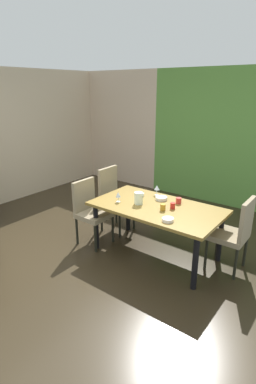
{
  "coord_description": "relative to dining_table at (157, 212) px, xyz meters",
  "views": [
    {
      "loc": [
        2.7,
        -2.63,
        2.25
      ],
      "look_at": [
        0.3,
        0.53,
        0.85
      ],
      "focal_mm": 28.0,
      "sensor_mm": 36.0,
      "label": 1
    }
  ],
  "objects": [
    {
      "name": "ground_plane",
      "position": [
        -0.76,
        -0.57,
        -0.66
      ],
      "size": [
        5.73,
        6.2,
        0.02
      ],
      "primitive_type": "cube",
      "color": "#2D2416"
    },
    {
      "name": "serving_bowl_rear",
      "position": [
        0.36,
        -0.33,
        0.1
      ],
      "size": [
        0.14,
        0.14,
        0.04
      ],
      "primitive_type": "cylinder",
      "color": "white",
      "rests_on": "dining_table"
    },
    {
      "name": "dining_table",
      "position": [
        0.0,
        0.0,
        0.0
      ],
      "size": [
        1.74,
        0.96,
        0.73
      ],
      "color": "olive",
      "rests_on": "ground_plane"
    },
    {
      "name": "pitcher_front",
      "position": [
        -0.24,
        -0.08,
        0.17
      ],
      "size": [
        0.14,
        0.12,
        0.17
      ],
      "color": "white",
      "rests_on": "dining_table"
    },
    {
      "name": "garden_window_panel",
      "position": [
        0.26,
        2.48,
        0.65
      ],
      "size": [
        3.69,
        0.1,
        2.61
      ],
      "primitive_type": "cube",
      "color": "#598F3C",
      "rests_on": "ground_plane"
    },
    {
      "name": "cup_near_window",
      "position": [
        0.14,
        -0.07,
        0.12
      ],
      "size": [
        0.07,
        0.07,
        0.09
      ],
      "primitive_type": "cylinder",
      "color": "#BB8323",
      "rests_on": "dining_table"
    },
    {
      "name": "cup_north",
      "position": [
        0.19,
        0.27,
        0.12
      ],
      "size": [
        0.08,
        0.08,
        0.08
      ],
      "primitive_type": "cylinder",
      "color": "red",
      "rests_on": "dining_table"
    },
    {
      "name": "chair_left_far",
      "position": [
        -0.99,
        0.27,
        -0.08
      ],
      "size": [
        0.45,
        0.44,
        1.04
      ],
      "rotation": [
        0.0,
        0.0,
        -1.57
      ],
      "color": "gray",
      "rests_on": "ground_plane"
    },
    {
      "name": "chair_right_far",
      "position": [
        0.98,
        0.27,
        -0.1
      ],
      "size": [
        0.44,
        0.44,
        0.99
      ],
      "rotation": [
        0.0,
        0.0,
        1.57
      ],
      "color": "gray",
      "rests_on": "ground_plane"
    },
    {
      "name": "serving_bowl_south",
      "position": [
        -0.41,
        0.18,
        0.1
      ],
      "size": [
        0.13,
        0.13,
        0.04
      ],
      "primitive_type": "cylinder",
      "color": "silver",
      "rests_on": "dining_table"
    },
    {
      "name": "cup_center",
      "position": [
        0.21,
        0.05,
        0.12
      ],
      "size": [
        0.07,
        0.07,
        0.08
      ],
      "primitive_type": "cylinder",
      "color": "red",
      "rests_on": "dining_table"
    },
    {
      "name": "wine_glass_east",
      "position": [
        -0.23,
        0.37,
        0.19
      ],
      "size": [
        0.08,
        0.08,
        0.15
      ],
      "color": "silver",
      "rests_on": "dining_table"
    },
    {
      "name": "wine_glass_west",
      "position": [
        -0.51,
        -0.19,
        0.18
      ],
      "size": [
        0.07,
        0.07,
        0.15
      ],
      "color": "silver",
      "rests_on": "dining_table"
    },
    {
      "name": "back_panel_interior",
      "position": [
        -2.6,
        2.48,
        0.65
      ],
      "size": [
        2.04,
        0.1,
        2.61
      ],
      "primitive_type": "cube",
      "color": "beige",
      "rests_on": "ground_plane"
    },
    {
      "name": "chair_left_near",
      "position": [
        -0.98,
        -0.27,
        -0.11
      ],
      "size": [
        0.45,
        0.44,
        0.96
      ],
      "rotation": [
        0.0,
        0.0,
        -1.57
      ],
      "color": "gray",
      "rests_on": "ground_plane"
    },
    {
      "name": "serving_bowl_corner",
      "position": [
        -0.08,
        0.24,
        0.1
      ],
      "size": [
        0.17,
        0.17,
        0.04
      ],
      "primitive_type": "cylinder",
      "color": "silver",
      "rests_on": "dining_table"
    }
  ]
}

